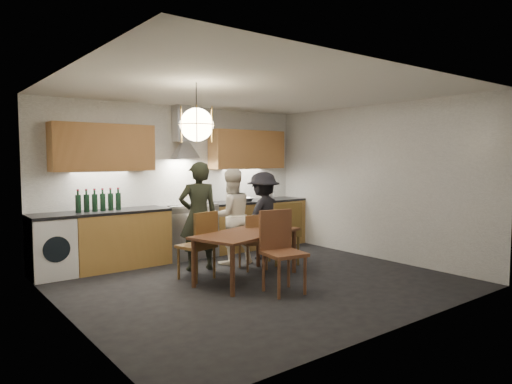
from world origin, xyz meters
TOP-DOWN VIEW (x-y plane):
  - ground at (0.00, 0.00)m, footprint 5.00×5.00m
  - room_shell at (0.00, 0.00)m, footprint 5.02×4.52m
  - counter_run at (0.02, 1.95)m, footprint 5.00×0.62m
  - range_stove at (0.00, 1.94)m, footprint 0.90×0.60m
  - wall_fixtures at (0.00, 2.07)m, footprint 4.30×0.54m
  - pendant_lamp at (-1.00, -0.10)m, footprint 0.43×0.43m
  - dining_table at (-0.07, 0.14)m, footprint 1.75×1.21m
  - chair_back_left at (-0.59, 0.53)m, footprint 0.53×0.53m
  - chair_back_mid at (0.35, 0.51)m, footprint 0.47×0.47m
  - chair_back_right at (0.95, 0.49)m, footprint 0.59×0.59m
  - chair_front at (-0.06, -0.55)m, footprint 0.54×0.54m
  - person_left at (-0.31, 1.05)m, footprint 0.69×0.55m
  - person_mid at (0.31, 1.09)m, footprint 0.83×0.69m
  - person_right at (0.96, 1.06)m, footprint 1.02×0.69m
  - mixing_bowl at (1.22, 1.89)m, footprint 0.35×0.35m
  - stock_pot at (1.81, 1.95)m, footprint 0.23×0.23m
  - wine_bottles at (-1.51, 1.95)m, footprint 0.68×0.08m

SIDE VIEW (x-z plane):
  - ground at x=0.00m, z-range 0.00..0.00m
  - range_stove at x=0.00m, z-range -0.02..0.90m
  - counter_run at x=0.02m, z-range 0.00..0.90m
  - chair_back_mid at x=0.35m, z-range 0.06..0.92m
  - chair_back_left at x=-0.59m, z-range 0.07..1.03m
  - chair_back_right at x=0.95m, z-range 0.07..1.08m
  - chair_front at x=-0.06m, z-range 0.08..1.11m
  - dining_table at x=-0.07m, z-range 0.26..0.93m
  - person_right at x=0.96m, z-range 0.00..1.47m
  - person_mid at x=0.31m, z-range 0.00..1.53m
  - person_left at x=-0.31m, z-range 0.00..1.65m
  - mixing_bowl at x=1.22m, z-range 0.90..0.97m
  - stock_pot at x=1.81m, z-range 0.90..1.04m
  - wine_bottles at x=-1.51m, z-range 0.90..1.24m
  - room_shell at x=0.00m, z-range 0.40..3.01m
  - wall_fixtures at x=0.00m, z-range 1.32..2.42m
  - pendant_lamp at x=-1.00m, z-range 1.75..2.45m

